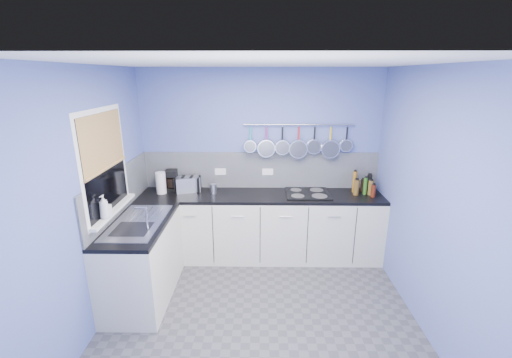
{
  "coord_description": "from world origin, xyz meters",
  "views": [
    {
      "loc": [
        0.0,
        -2.99,
        2.41
      ],
      "look_at": [
        -0.05,
        0.75,
        1.25
      ],
      "focal_mm": 23.75,
      "sensor_mm": 36.0,
      "label": 1
    }
  ],
  "objects_px": {
    "paper_towel": "(161,183)",
    "coffee_maker": "(171,181)",
    "hob": "(307,193)",
    "soap_bottle_b": "(106,208)",
    "toaster": "(188,184)",
    "canister": "(213,189)",
    "soap_bottle_a": "(104,207)"
  },
  "relations": [
    {
      "from": "soap_bottle_b",
      "to": "toaster",
      "type": "relative_size",
      "value": 0.55
    },
    {
      "from": "toaster",
      "to": "canister",
      "type": "relative_size",
      "value": 2.35
    },
    {
      "from": "paper_towel",
      "to": "hob",
      "type": "height_order",
      "value": "paper_towel"
    },
    {
      "from": "canister",
      "to": "soap_bottle_b",
      "type": "bearing_deg",
      "value": -129.45
    },
    {
      "from": "soap_bottle_a",
      "to": "toaster",
      "type": "xyz_separation_m",
      "value": [
        0.56,
        1.24,
        -0.17
      ]
    },
    {
      "from": "soap_bottle_a",
      "to": "canister",
      "type": "relative_size",
      "value": 1.8
    },
    {
      "from": "hob",
      "to": "paper_towel",
      "type": "bearing_deg",
      "value": -179.79
    },
    {
      "from": "hob",
      "to": "soap_bottle_a",
      "type": "bearing_deg",
      "value": -151.6
    },
    {
      "from": "coffee_maker",
      "to": "toaster",
      "type": "xyz_separation_m",
      "value": [
        0.22,
        -0.03,
        -0.04
      ]
    },
    {
      "from": "soap_bottle_a",
      "to": "hob",
      "type": "distance_m",
      "value": 2.46
    },
    {
      "from": "coffee_maker",
      "to": "hob",
      "type": "bearing_deg",
      "value": -8.85
    },
    {
      "from": "soap_bottle_b",
      "to": "toaster",
      "type": "bearing_deg",
      "value": 64.98
    },
    {
      "from": "coffee_maker",
      "to": "hob",
      "type": "relative_size",
      "value": 0.49
    },
    {
      "from": "paper_towel",
      "to": "canister",
      "type": "distance_m",
      "value": 0.69
    },
    {
      "from": "toaster",
      "to": "hob",
      "type": "relative_size",
      "value": 0.54
    },
    {
      "from": "soap_bottle_b",
      "to": "soap_bottle_a",
      "type": "bearing_deg",
      "value": -90.0
    },
    {
      "from": "soap_bottle_b",
      "to": "canister",
      "type": "distance_m",
      "value": 1.44
    },
    {
      "from": "soap_bottle_b",
      "to": "toaster",
      "type": "distance_m",
      "value": 1.32
    },
    {
      "from": "toaster",
      "to": "coffee_maker",
      "type": "bearing_deg",
      "value": 154.72
    },
    {
      "from": "soap_bottle_b",
      "to": "hob",
      "type": "xyz_separation_m",
      "value": [
        2.15,
        1.12,
        -0.23
      ]
    },
    {
      "from": "soap_bottle_b",
      "to": "paper_towel",
      "type": "distance_m",
      "value": 1.14
    },
    {
      "from": "toaster",
      "to": "canister",
      "type": "bearing_deg",
      "value": -32.29
    },
    {
      "from": "canister",
      "to": "hob",
      "type": "relative_size",
      "value": 0.23
    },
    {
      "from": "coffee_maker",
      "to": "soap_bottle_a",
      "type": "bearing_deg",
      "value": -110.46
    },
    {
      "from": "toaster",
      "to": "hob",
      "type": "height_order",
      "value": "toaster"
    },
    {
      "from": "soap_bottle_b",
      "to": "toaster",
      "type": "height_order",
      "value": "soap_bottle_b"
    },
    {
      "from": "paper_towel",
      "to": "coffee_maker",
      "type": "xyz_separation_m",
      "value": [
        0.11,
        0.11,
        -0.0
      ]
    },
    {
      "from": "hob",
      "to": "toaster",
      "type": "bearing_deg",
      "value": 177.35
    },
    {
      "from": "paper_towel",
      "to": "coffee_maker",
      "type": "height_order",
      "value": "paper_towel"
    },
    {
      "from": "soap_bottle_b",
      "to": "coffee_maker",
      "type": "bearing_deg",
      "value": 74.7
    },
    {
      "from": "paper_towel",
      "to": "coffee_maker",
      "type": "distance_m",
      "value": 0.15
    },
    {
      "from": "soap_bottle_b",
      "to": "toaster",
      "type": "xyz_separation_m",
      "value": [
        0.56,
        1.19,
        -0.14
      ]
    }
  ]
}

